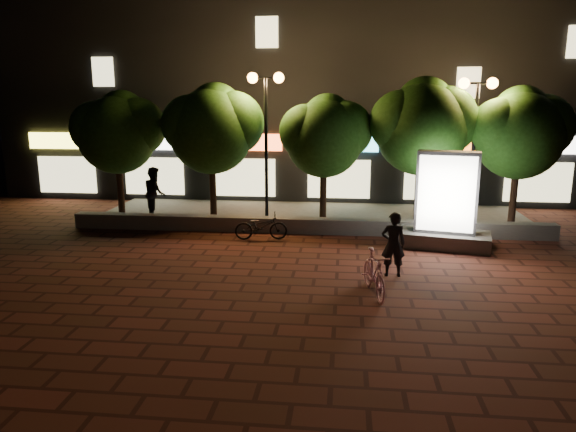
# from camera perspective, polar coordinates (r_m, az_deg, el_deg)

# --- Properties ---
(ground) EXTENTS (80.00, 80.00, 0.00)m
(ground) POSITION_cam_1_polar(r_m,az_deg,el_deg) (13.74, 0.69, -5.96)
(ground) COLOR #54221A
(ground) RESTS_ON ground
(retaining_wall) EXTENTS (16.00, 0.45, 0.50)m
(retaining_wall) POSITION_cam_1_polar(r_m,az_deg,el_deg) (17.51, 1.97, -1.04)
(retaining_wall) COLOR slate
(retaining_wall) RESTS_ON ground
(sidewalk) EXTENTS (16.00, 5.00, 0.08)m
(sidewalk) POSITION_cam_1_polar(r_m,az_deg,el_deg) (19.98, 2.50, 0.04)
(sidewalk) COLOR slate
(sidewalk) RESTS_ON ground
(building_block) EXTENTS (28.00, 8.12, 11.30)m
(building_block) POSITION_cam_1_polar(r_m,az_deg,el_deg) (26.00, 3.57, 13.92)
(building_block) COLOR black
(building_block) RESTS_ON ground
(tree_far_left) EXTENTS (3.36, 2.80, 4.63)m
(tree_far_left) POSITION_cam_1_polar(r_m,az_deg,el_deg) (20.21, -17.94, 8.91)
(tree_far_left) COLOR black
(tree_far_left) RESTS_ON sidewalk
(tree_left) EXTENTS (3.60, 3.00, 4.89)m
(tree_left) POSITION_cam_1_polar(r_m,az_deg,el_deg) (19.05, -8.16, 9.66)
(tree_left) COLOR black
(tree_left) RESTS_ON sidewalk
(tree_mid) EXTENTS (3.24, 2.70, 4.50)m
(tree_mid) POSITION_cam_1_polar(r_m,az_deg,el_deg) (18.48, 4.11, 8.96)
(tree_mid) COLOR black
(tree_mid) RESTS_ON sidewalk
(tree_right) EXTENTS (3.72, 3.10, 5.07)m
(tree_right) POSITION_cam_1_polar(r_m,az_deg,el_deg) (18.64, 14.48, 9.71)
(tree_right) COLOR black
(tree_right) RESTS_ON sidewalk
(tree_far_right) EXTENTS (3.48, 2.90, 4.76)m
(tree_far_right) POSITION_cam_1_polar(r_m,az_deg,el_deg) (19.35, 23.96, 8.54)
(tree_far_right) COLOR black
(tree_far_right) RESTS_ON sidewalk
(street_lamp_left) EXTENTS (1.26, 0.36, 5.18)m
(street_lamp_left) POSITION_cam_1_polar(r_m,az_deg,el_deg) (18.38, -2.42, 11.49)
(street_lamp_left) COLOR black
(street_lamp_left) RESTS_ON sidewalk
(street_lamp_right) EXTENTS (1.26, 0.36, 4.98)m
(street_lamp_right) POSITION_cam_1_polar(r_m,az_deg,el_deg) (18.67, 19.73, 10.39)
(street_lamp_right) COLOR black
(street_lamp_right) RESTS_ON sidewalk
(ad_kiosk) EXTENTS (2.89, 1.87, 2.89)m
(ad_kiosk) POSITION_cam_1_polar(r_m,az_deg,el_deg) (16.37, 16.75, 0.75)
(ad_kiosk) COLOR slate
(ad_kiosk) RESTS_ON ground
(scooter_pink) EXTENTS (0.85, 1.80, 1.04)m
(scooter_pink) POSITION_cam_1_polar(r_m,az_deg,el_deg) (12.08, 9.33, -6.15)
(scooter_pink) COLOR pink
(scooter_pink) RESTS_ON ground
(rider) EXTENTS (0.62, 0.43, 1.65)m
(rider) POSITION_cam_1_polar(r_m,az_deg,el_deg) (13.38, 11.36, -3.03)
(rider) COLOR black
(rider) RESTS_ON ground
(scooter_parked) EXTENTS (1.73, 0.83, 0.87)m
(scooter_parked) POSITION_cam_1_polar(r_m,az_deg,el_deg) (16.65, -2.95, -1.10)
(scooter_parked) COLOR black
(scooter_parked) RESTS_ON ground
(pedestrian) EXTENTS (1.06, 1.15, 1.90)m
(pedestrian) POSITION_cam_1_polar(r_m,az_deg,el_deg) (19.79, -14.27, 2.46)
(pedestrian) COLOR black
(pedestrian) RESTS_ON sidewalk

